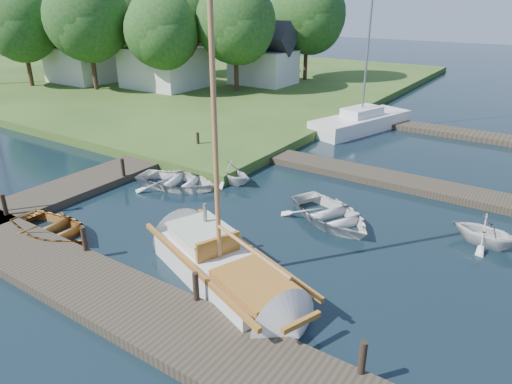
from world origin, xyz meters
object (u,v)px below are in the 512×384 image
Objects in this scene: house_a at (164,57)px; tender_c at (331,212)px; tree_0 at (21,24)px; tree_6 at (44,18)px; mooring_post_0 at (4,205)px; dinghy at (52,226)px; mooring_post_3 at (362,357)px; tree_7 at (308,14)px; house_b at (82,55)px; tree_5 at (117,20)px; tree_3 at (236,21)px; mooring_post_4 at (123,167)px; tree_4 at (192,11)px; marina_boat_0 at (361,121)px; sailboat at (226,272)px; tree_1 at (87,17)px; tender_d at (487,229)px; tender_a at (177,179)px; mooring_post_1 at (84,239)px; mooring_post_2 at (196,286)px; mooring_post_5 at (198,140)px; house_c at (263,59)px; tree_2 at (162,30)px; tender_b at (232,171)px.

tender_c is at bearing -33.03° from house_a.
tree_6 reaches higher than tree_0.
dinghy is at bearing 7.44° from mooring_post_0.
tree_7 is (-18.00, 31.05, 5.50)m from mooring_post_3.
house_b is 0.71× the size of tree_5.
tree_3 is at bearing 72.20° from tender_c.
tree_4 reaches higher than mooring_post_4.
tree_7 is at bearing 57.87° from marina_boat_0.
sailboat is 1.07× the size of tree_1.
house_a is at bearing 72.15° from tender_d.
tender_d reaches higher than tender_c.
tender_a is 26.86m from house_b.
mooring_post_1 is 0.08× the size of sailboat.
mooring_post_2 is at bearing -65.90° from sailboat.
mooring_post_2 is 1.00× the size of mooring_post_5.
mooring_post_1 is at bearing 180.00° from mooring_post_2.
sailboat is 6.71m from dinghy.
marina_boat_0 is 1.23× the size of tree_4.
mooring_post_3 is at bearing -140.78° from marina_boat_0.
mooring_post_0 is 0.22× the size of dinghy.
mooring_post_2 is 0.08× the size of sailboat.
tree_6 reaches higher than tender_d.
tender_c is at bearing -21.82° from tree_1.
mooring_post_3 is 0.08× the size of sailboat.
tender_d is at bearing -92.27° from tender_a.
mooring_post_3 is 0.22× the size of tender_a.
marina_boat_0 is 22.66m from tree_4.
sailboat reaches higher than house_c.
marina_boat_0 is at bearing -0.30° from tree_2.
tree_6 is at bearing 143.55° from mooring_post_0.
tree_3 is 16.13m from tree_5.
tree_3 reaches higher than mooring_post_4.
house_a is 0.67× the size of tree_7.
tree_2 reaches higher than house_a.
tender_b is at bearing -22.17° from tree_6.
tree_4 is at bearing 135.99° from mooring_post_3.
mooring_post_1 reaches higher than dinghy.
sailboat reaches higher than house_a.
tree_3 is at bearing 26.57° from tree_0.
tree_1 reaches higher than tree_6.
mooring_post_3 is 4.80m from sailboat.
tender_a is 23.17m from house_c.
tree_3 is (6.00, 2.05, 2.85)m from house_a.
mooring_post_2 is at bearing 0.00° from mooring_post_0.
tree_2 is (-19.42, 17.67, 4.91)m from sailboat.
tree_3 is at bearing 130.95° from mooring_post_3.
tender_d is at bearing 11.46° from mooring_post_4.
tender_d is 0.25× the size of tree_3.
tender_c is at bearing 102.09° from sailboat.
tree_3 is at bearing 45.00° from tree_2.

